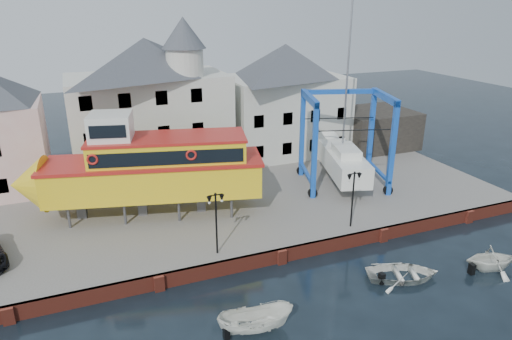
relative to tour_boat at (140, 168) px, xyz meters
name	(u,v)px	position (x,y,z in m)	size (l,w,h in m)	color
ground	(281,263)	(7.49, -8.76, -4.70)	(140.00, 140.00, 0.00)	black
hardstanding	(228,194)	(7.49, 2.24, -4.20)	(44.00, 22.00, 1.00)	#635F55
quay_wall	(281,256)	(7.49, -8.66, -4.20)	(44.00, 0.47, 1.00)	maroon
building_white_main	(150,104)	(2.62, 9.63, 2.64)	(14.00, 8.30, 14.00)	beige
building_white_right	(285,99)	(16.49, 10.23, 1.90)	(12.00, 8.00, 11.20)	beige
shed_dark	(373,128)	(26.49, 8.24, -1.70)	(8.00, 7.00, 4.00)	black
lamp_post_left	(216,208)	(3.49, -7.56, -0.53)	(1.12, 0.32, 4.20)	black
lamp_post_right	(354,185)	(13.49, -7.56, -0.53)	(1.12, 0.32, 4.20)	black
tour_boat	(140,168)	(0.00, 0.00, 0.00)	(18.52, 8.38, 7.85)	#59595E
travel_lift	(341,153)	(17.48, 0.50, -1.14)	(8.46, 10.50, 15.38)	#10469F
motorboat_a	(256,331)	(3.48, -14.24, -4.70)	(1.51, 4.01, 1.55)	white
motorboat_b	(402,278)	(13.76, -13.16, -4.70)	(3.19, 4.47, 0.93)	white
motorboat_c	(490,269)	(19.66, -14.40, -4.70)	(2.95, 3.42, 1.80)	white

